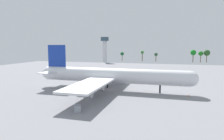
# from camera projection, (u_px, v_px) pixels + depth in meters

# --- Properties ---
(ground_plane) EXTENTS (284.65, 284.65, 0.00)m
(ground_plane) POSITION_uv_depth(u_px,v_px,m) (112.00, 90.00, 89.58)
(ground_plane) COLOR gray
(cargo_airplane) EXTENTS (71.16, 66.51, 20.13)m
(cargo_airplane) POSITION_uv_depth(u_px,v_px,m) (111.00, 76.00, 88.92)
(cargo_airplane) COLOR silver
(cargo_airplane) RESTS_ON ground_plane
(catering_truck) EXTENTS (5.31, 4.05, 2.53)m
(catering_truck) POSITION_uv_depth(u_px,v_px,m) (144.00, 78.00, 116.86)
(catering_truck) COLOR silver
(catering_truck) RESTS_ON ground_plane
(cargo_container_fore) EXTENTS (3.16, 3.64, 1.87)m
(cargo_container_fore) POSITION_uv_depth(u_px,v_px,m) (77.00, 108.00, 60.17)
(cargo_container_fore) COLOR #999EA8
(cargo_container_fore) RESTS_ON ground_plane
(safety_cone_nose) EXTENTS (0.56, 0.56, 0.79)m
(safety_cone_nose) POSITION_uv_depth(u_px,v_px,m) (189.00, 95.00, 78.29)
(safety_cone_nose) COLOR orange
(safety_cone_nose) RESTS_ON ground_plane
(control_tower) EXTENTS (9.77, 9.77, 30.59)m
(control_tower) POSITION_uv_depth(u_px,v_px,m) (105.00, 47.00, 245.15)
(control_tower) COLOR silver
(control_tower) RESTS_ON ground_plane
(tree_line_backdrop) EXTENTS (109.76, 7.25, 15.29)m
(tree_line_backdrop) POSITION_uv_depth(u_px,v_px,m) (185.00, 53.00, 245.50)
(tree_line_backdrop) COLOR #51381E
(tree_line_backdrop) RESTS_ON ground_plane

